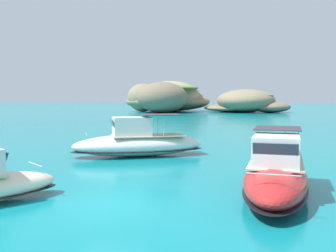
% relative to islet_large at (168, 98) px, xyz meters
% --- Properties ---
extents(ground_plane, '(400.00, 400.00, 0.00)m').
position_rel_islet_large_xyz_m(ground_plane, '(18.08, -81.10, -3.31)').
color(ground_plane, '#0F7F89').
extents(islet_large, '(26.24, 28.63, 7.66)m').
position_rel_islet_large_xyz_m(islet_large, '(0.00, 0.00, 0.00)').
color(islet_large, '#756651').
rests_on(islet_large, ground).
extents(islet_small, '(24.27, 19.95, 5.45)m').
position_rel_islet_large_xyz_m(islet_small, '(19.12, -0.56, -1.11)').
color(islet_small, '#84755B').
rests_on(islet_small, ground).
extents(motorboat_red, '(2.90, 8.29, 2.56)m').
position_rel_islet_large_xyz_m(motorboat_red, '(23.97, -78.36, -2.50)').
color(motorboat_red, red).
rests_on(motorboat_red, ground).
extents(motorboat_white, '(8.85, 6.32, 2.71)m').
position_rel_islet_large_xyz_m(motorboat_white, '(15.57, -70.29, -2.45)').
color(motorboat_white, white).
rests_on(motorboat_white, ground).
extents(channel_buoy, '(0.56, 0.56, 1.48)m').
position_rel_islet_large_xyz_m(channel_buoy, '(25.01, -64.35, -2.98)').
color(channel_buoy, green).
rests_on(channel_buoy, ground).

